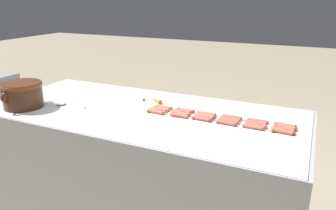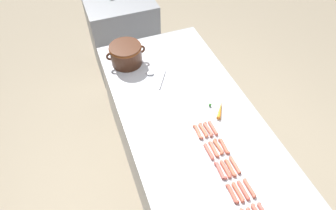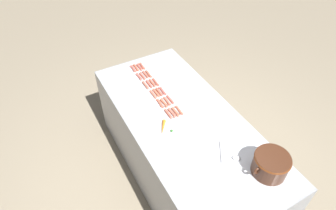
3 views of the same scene
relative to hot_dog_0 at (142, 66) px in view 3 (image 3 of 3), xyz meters
name	(u,v)px [view 3 (image 3 of 3)]	position (x,y,z in m)	size (l,w,h in m)	color
ground_plane	(181,172)	(0.01, 0.92, -0.88)	(20.00, 20.00, 0.00)	gray
griddle_counter	(182,148)	(0.01, 0.92, -0.44)	(0.99, 2.20, 0.86)	#9EA0A5
hot_dog_0	(142,66)	(0.00, 0.00, 0.00)	(0.03, 0.14, 0.02)	#C75F4B
hot_dog_1	(149,74)	(0.00, 0.17, 0.00)	(0.03, 0.14, 0.02)	#C3654E
hot_dog_2	(156,82)	(0.00, 0.33, 0.00)	(0.03, 0.14, 0.02)	#C85A48
hot_dog_3	(163,91)	(0.00, 0.49, 0.00)	(0.03, 0.14, 0.02)	#C65B4F
hot_dog_4	(170,100)	(0.00, 0.64, 0.00)	(0.03, 0.14, 0.02)	#C45C4D
hot_dog_5	(179,110)	(-0.01, 0.81, 0.00)	(0.03, 0.14, 0.02)	#CB664D
hot_dog_6	(139,67)	(0.03, 0.00, 0.00)	(0.03, 0.14, 0.02)	#CA6050
hot_dog_7	(145,74)	(0.03, 0.16, 0.00)	(0.03, 0.14, 0.02)	#BF604D
hot_dog_8	(152,83)	(0.03, 0.32, 0.00)	(0.03, 0.14, 0.02)	#CB6048
hot_dog_9	(159,92)	(0.04, 0.49, 0.00)	(0.03, 0.14, 0.02)	#C45E4A
hot_dog_10	(167,101)	(0.03, 0.64, 0.00)	(0.03, 0.14, 0.02)	#CB664F
hot_dog_11	(175,112)	(0.04, 0.81, 0.00)	(0.03, 0.14, 0.02)	#C8654A
hot_dog_12	(136,68)	(0.07, 0.00, 0.00)	(0.03, 0.14, 0.02)	#CC6247
hot_dog_13	(142,76)	(0.07, 0.17, 0.00)	(0.03, 0.14, 0.02)	#C96250
hot_dog_14	(149,84)	(0.07, 0.32, 0.00)	(0.02, 0.14, 0.02)	#CD5C4C
hot_dog_15	(156,93)	(0.07, 0.48, 0.00)	(0.03, 0.14, 0.02)	#CA654A
hot_dog_16	(164,103)	(0.07, 0.65, 0.00)	(0.03, 0.14, 0.02)	#C16348
hot_dog_17	(172,113)	(0.07, 0.81, 0.00)	(0.03, 0.14, 0.02)	#BF624E
hot_dog_18	(133,69)	(0.11, 0.00, 0.00)	(0.03, 0.14, 0.02)	#C75E50
hot_dog_19	(139,77)	(0.11, 0.16, 0.00)	(0.03, 0.14, 0.02)	#C35E51
hot_dog_20	(145,85)	(0.11, 0.32, 0.00)	(0.03, 0.14, 0.02)	#C3624D
hot_dog_21	(153,94)	(0.11, 0.49, 0.00)	(0.03, 0.14, 0.02)	#CE6850
hot_dog_22	(160,103)	(0.11, 0.64, 0.00)	(0.03, 0.14, 0.02)	#CA5F48
hot_dog_23	(168,114)	(0.11, 0.80, 0.00)	(0.02, 0.14, 0.02)	#C8604C
bean_pot	(271,164)	(-0.27, 1.72, 0.09)	(0.35, 0.28, 0.18)	#472616
serving_spoon	(231,156)	(-0.11, 1.47, 0.00)	(0.18, 0.25, 0.02)	#B7B7BC
carrot	(164,128)	(0.23, 0.94, 0.00)	(0.12, 0.16, 0.03)	orange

